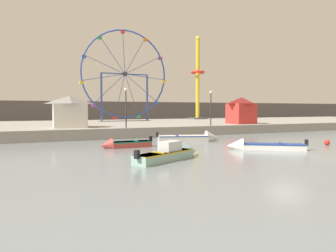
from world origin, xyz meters
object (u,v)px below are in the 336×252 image
object	(u,v)px
ferris_wheel_blue_frame	(125,75)
mooring_buoy_orange	(327,142)
motorboat_white_red_stripe	(259,146)
promenade_lamp_far	(211,103)
drop_tower_yellow_tower	(198,81)
carnival_booth_white_ticket	(70,111)
motorboat_seafoam	(172,153)
carnival_booth_red_striped	(241,110)
motorboat_pale_grey	(194,138)
motorboat_faded_red	(123,144)
promenade_lamp_near	(126,102)

from	to	relation	value
ferris_wheel_blue_frame	mooring_buoy_orange	distance (m)	31.44
motorboat_white_red_stripe	promenade_lamp_far	distance (m)	13.33
drop_tower_yellow_tower	carnival_booth_white_ticket	xyz separation A→B (m)	(-25.56, -18.32, -5.38)
ferris_wheel_blue_frame	motorboat_white_red_stripe	bearing A→B (deg)	-88.45
motorboat_white_red_stripe	mooring_buoy_orange	size ratio (longest dim) A/B	11.55
mooring_buoy_orange	motorboat_seafoam	bearing A→B (deg)	-175.32
motorboat_white_red_stripe	carnival_booth_white_ticket	xyz separation A→B (m)	(-10.87, 15.50, 2.44)
carnival_booth_red_striped	motorboat_pale_grey	bearing A→B (deg)	-148.57
motorboat_seafoam	promenade_lamp_far	distance (m)	18.10
motorboat_faded_red	promenade_lamp_far	bearing A→B (deg)	-150.60
motorboat_pale_grey	ferris_wheel_blue_frame	distance (m)	23.69
drop_tower_yellow_tower	carnival_booth_red_striped	bearing A→B (deg)	-103.76
motorboat_faded_red	promenade_lamp_far	size ratio (longest dim) A/B	1.03
motorboat_pale_grey	carnival_booth_red_striped	size ratio (longest dim) A/B	1.63
carnival_booth_white_ticket	carnival_booth_red_striped	xyz separation A→B (m)	(20.94, -0.59, 0.08)
drop_tower_yellow_tower	promenade_lamp_far	world-z (taller)	drop_tower_yellow_tower
motorboat_pale_grey	ferris_wheel_blue_frame	bearing A→B (deg)	105.51
motorboat_seafoam	ferris_wheel_blue_frame	world-z (taller)	ferris_wheel_blue_frame
motorboat_faded_red	carnival_booth_white_ticket	distance (m)	10.94
promenade_lamp_far	promenade_lamp_near	bearing A→B (deg)	179.91
promenade_lamp_far	mooring_buoy_orange	world-z (taller)	promenade_lamp_far
motorboat_seafoam	motorboat_pale_grey	distance (m)	10.32
carnival_booth_white_ticket	carnival_booth_red_striped	world-z (taller)	carnival_booth_red_striped
drop_tower_yellow_tower	carnival_booth_red_striped	xyz separation A→B (m)	(-4.63, -18.90, -5.30)
motorboat_seafoam	carnival_booth_red_striped	bearing A→B (deg)	15.42
promenade_lamp_far	motorboat_faded_red	bearing A→B (deg)	-149.61
ferris_wheel_blue_frame	carnival_booth_red_striped	world-z (taller)	ferris_wheel_blue_frame
drop_tower_yellow_tower	mooring_buoy_orange	xyz separation A→B (m)	(-8.02, -34.03, -7.83)
carnival_booth_white_ticket	promenade_lamp_far	xyz separation A→B (m)	(14.72, -3.17, 0.89)
drop_tower_yellow_tower	motorboat_white_red_stripe	bearing A→B (deg)	-113.49
mooring_buoy_orange	promenade_lamp_far	bearing A→B (deg)	102.69
motorboat_seafoam	carnival_booth_red_striped	size ratio (longest dim) A/B	1.47
carnival_booth_red_striped	carnival_booth_white_ticket	bearing A→B (deg)	174.93
motorboat_seafoam	motorboat_faded_red	distance (m)	6.56
ferris_wheel_blue_frame	promenade_lamp_near	xyz separation A→B (m)	(-5.16, -16.97, -4.44)
drop_tower_yellow_tower	carnival_booth_white_ticket	size ratio (longest dim) A/B	4.24
motorboat_seafoam	mooring_buoy_orange	distance (m)	14.25
motorboat_seafoam	promenade_lamp_far	bearing A→B (deg)	22.93
carnival_booth_red_striped	promenade_lamp_near	bearing A→B (deg)	-174.35
ferris_wheel_blue_frame	carnival_booth_white_ticket	size ratio (longest dim) A/B	3.84
drop_tower_yellow_tower	carnival_booth_red_striped	distance (m)	20.17
carnival_booth_white_ticket	promenade_lamp_far	size ratio (longest dim) A/B	0.93
motorboat_faded_red	motorboat_pale_grey	world-z (taller)	motorboat_pale_grey
motorboat_white_red_stripe	promenade_lamp_near	world-z (taller)	promenade_lamp_near
motorboat_seafoam	promenade_lamp_near	size ratio (longest dim) A/B	1.31
motorboat_white_red_stripe	promenade_lamp_far	world-z (taller)	promenade_lamp_far
ferris_wheel_blue_frame	promenade_lamp_far	world-z (taller)	ferris_wheel_blue_frame
drop_tower_yellow_tower	carnival_booth_white_ticket	bearing A→B (deg)	-144.38
motorboat_seafoam	carnival_booth_white_ticket	distance (m)	17.36
carnival_booth_white_ticket	ferris_wheel_blue_frame	bearing A→B (deg)	56.48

